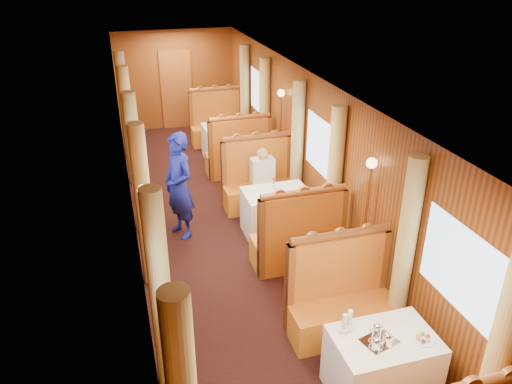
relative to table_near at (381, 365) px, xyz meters
name	(u,v)px	position (x,y,z in m)	size (l,w,h in m)	color
floor	(232,238)	(-0.75, 3.50, -0.38)	(3.00, 12.00, 0.01)	black
ceiling	(229,88)	(-0.75, 3.50, 2.12)	(3.00, 12.00, 0.01)	silver
wall_far	(176,80)	(-0.75, 9.50, 0.88)	(3.00, 2.50, 0.01)	brown
wall_left	(131,180)	(-2.25, 3.50, 0.88)	(12.00, 2.50, 0.01)	brown
wall_right	(321,158)	(0.75, 3.50, 0.88)	(12.00, 2.50, 0.01)	brown
doorway_far	(177,90)	(-0.75, 9.47, 0.62)	(0.80, 0.04, 2.00)	brown
table_near	(381,365)	(0.00, 0.00, 0.00)	(1.05, 0.72, 0.75)	white
banquette_near_aft	(340,302)	(0.00, 1.01, 0.05)	(1.30, 0.55, 1.34)	#AF4213
table_mid	(276,212)	(0.00, 3.50, 0.00)	(1.05, 0.72, 0.75)	white
banquette_mid_fwd	(298,241)	(0.00, 2.49, 0.05)	(1.30, 0.55, 1.34)	#AF4213
banquette_mid_aft	(259,185)	(0.00, 4.51, 0.05)	(1.30, 0.55, 1.34)	#AF4213
table_far	(227,142)	(0.00, 7.00, 0.00)	(1.05, 0.72, 0.75)	white
banquette_far_fwd	(238,156)	(0.00, 5.99, 0.05)	(1.30, 0.55, 1.34)	#AF4213
banquette_far_aft	(218,126)	(0.00, 8.01, 0.05)	(1.30, 0.55, 1.34)	#AF4213
tea_tray	(379,341)	(-0.09, -0.03, 0.38)	(0.34, 0.26, 0.01)	silver
teapot_left	(376,346)	(-0.18, -0.13, 0.44)	(0.15, 0.11, 0.12)	silver
teapot_right	(387,341)	(-0.05, -0.11, 0.44)	(0.16, 0.12, 0.13)	silver
teapot_back	(377,331)	(-0.08, 0.05, 0.44)	(0.15, 0.11, 0.12)	silver
fruit_plate	(423,339)	(0.34, -0.13, 0.39)	(0.23, 0.23, 0.05)	white
cup_inboard	(344,327)	(-0.39, 0.15, 0.48)	(0.08, 0.08, 0.26)	white
cup_outboard	(349,323)	(-0.32, 0.19, 0.48)	(0.08, 0.08, 0.26)	white
rose_vase_mid	(274,182)	(-0.03, 3.52, 0.55)	(0.06, 0.06, 0.36)	silver
rose_vase_far	(226,117)	(0.00, 7.03, 0.55)	(0.06, 0.06, 0.36)	silver
window_left_near	(156,326)	(-2.24, 0.00, 1.07)	(1.20, 0.90, 0.01)	#90ADD4
curtain_left_near_b	(161,294)	(-2.13, 0.78, 0.80)	(0.22, 0.22, 2.35)	tan
window_right_near	(460,268)	(0.74, 0.00, 1.07)	(1.20, 0.90, 0.01)	#90ADD4
curtain_right_near_a	(501,346)	(0.63, -0.78, 0.80)	(0.22, 0.22, 2.35)	tan
curtain_right_near_b	(405,252)	(0.63, 0.78, 0.80)	(0.22, 0.22, 2.35)	tan
window_left_mid	(130,167)	(-2.24, 3.50, 1.07)	(1.20, 0.90, 0.01)	#90ADD4
curtain_left_mid_a	(144,207)	(-2.13, 2.72, 0.80)	(0.22, 0.22, 2.35)	tan
curtain_left_mid_b	(136,164)	(-2.13, 4.28, 0.80)	(0.22, 0.22, 2.35)	tan
window_right_mid	(321,147)	(0.74, 3.50, 1.07)	(1.20, 0.90, 0.01)	#90ADD4
curtain_right_mid_a	(334,183)	(0.63, 2.72, 0.80)	(0.22, 0.22, 2.35)	tan
curtain_right_mid_b	(297,147)	(0.63, 4.28, 0.80)	(0.22, 0.22, 2.35)	tan
window_left_far	(120,103)	(-2.24, 7.00, 1.07)	(1.20, 0.90, 0.01)	#90ADD4
curtain_left_far_a	(129,127)	(-2.13, 6.22, 0.80)	(0.22, 0.22, 2.35)	tan
curtain_left_far_b	(125,105)	(-2.13, 7.78, 0.80)	(0.22, 0.22, 2.35)	tan
window_right_far	(259,92)	(0.74, 7.00, 1.07)	(1.20, 0.90, 0.01)	#90ADD4
curtain_right_far_a	(264,115)	(0.63, 6.22, 0.80)	(0.22, 0.22, 2.35)	tan
curtain_right_far_b	(245,96)	(0.63, 7.78, 0.80)	(0.22, 0.22, 2.35)	tan
sconce_left_fore	(148,229)	(-2.15, 1.75, 1.01)	(0.14, 0.14, 1.95)	#BF8C3F
sconce_right_fore	(368,199)	(0.65, 1.75, 1.01)	(0.14, 0.14, 1.95)	#BF8C3F
sconce_left_aft	(129,132)	(-2.15, 5.25, 1.01)	(0.14, 0.14, 1.95)	#BF8C3F
sconce_right_aft	(281,119)	(0.65, 5.25, 1.01)	(0.14, 0.14, 1.95)	#BF8C3F
steward	(179,186)	(-1.51, 3.88, 0.51)	(0.64, 0.42, 1.76)	navy
passenger	(263,174)	(0.00, 4.25, 0.37)	(0.40, 0.44, 0.76)	beige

